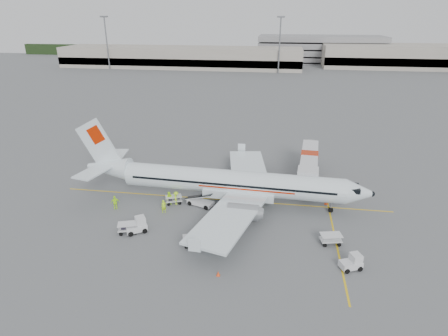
{
  "coord_description": "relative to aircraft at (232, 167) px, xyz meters",
  "views": [
    {
      "loc": [
        7.2,
        -44.27,
        23.17
      ],
      "look_at": [
        0.0,
        2.0,
        3.8
      ],
      "focal_mm": 30.0,
      "sensor_mm": 36.0,
      "label": 1
    }
  ],
  "objects": [
    {
      "name": "ground",
      "position": [
        -1.47,
        0.7,
        -5.16
      ],
      "size": [
        360.0,
        360.0,
        0.0
      ],
      "primitive_type": "plane",
      "color": "#56595B"
    },
    {
      "name": "cone_stbd",
      "position": [
        0.71,
        -14.92,
        -4.88
      ],
      "size": [
        0.33,
        0.33,
        0.55
      ],
      "primitive_type": "cone",
      "color": "#F04717",
      "rests_on": "ground"
    },
    {
      "name": "stripe_cross",
      "position": [
        12.53,
        -7.3,
        -5.15
      ],
      "size": [
        0.2,
        20.0,
        0.01
      ],
      "primitive_type": "cube",
      "color": "yellow",
      "rests_on": "ground"
    },
    {
      "name": "belt_loader",
      "position": [
        -3.95,
        -1.3,
        -3.92
      ],
      "size": [
        4.88,
        3.16,
        2.48
      ],
      "primitive_type": null,
      "rotation": [
        0.0,
        0.0,
        -0.35
      ],
      "color": "silver",
      "rests_on": "ground"
    },
    {
      "name": "cart_loaded_a",
      "position": [
        -7.55,
        -1.3,
        -4.61
      ],
      "size": [
        2.39,
        1.92,
        1.09
      ],
      "primitive_type": null,
      "rotation": [
        0.0,
        0.0,
        0.38
      ],
      "color": "silver",
      "rests_on": "ground"
    },
    {
      "name": "jet_bridge",
      "position": [
        10.26,
        9.22,
        -2.99
      ],
      "size": [
        4.48,
        16.69,
        4.33
      ],
      "primitive_type": null,
      "rotation": [
        0.0,
        0.0,
        -0.08
      ],
      "color": "silver",
      "rests_on": "ground"
    },
    {
      "name": "crew_b",
      "position": [
        -7.99,
        -1.69,
        -4.26
      ],
      "size": [
        1.02,
        0.89,
        1.8
      ],
      "primitive_type": "imported",
      "rotation": [
        0.0,
        0.0,
        -0.26
      ],
      "color": "#A5DF18",
      "rests_on": "ground"
    },
    {
      "name": "cart_empty_b",
      "position": [
        11.86,
        -7.76,
        -4.57
      ],
      "size": [
        2.49,
        1.79,
        1.18
      ],
      "primitive_type": null,
      "rotation": [
        0.0,
        0.0,
        0.22
      ],
      "color": "silver",
      "rests_on": "ground"
    },
    {
      "name": "cone_nose",
      "position": [
        12.28,
        1.54,
        -4.8
      ],
      "size": [
        0.44,
        0.44,
        0.71
      ],
      "primitive_type": "cone",
      "color": "#F04717",
      "rests_on": "ground"
    },
    {
      "name": "mast_center",
      "position": [
        3.53,
        118.7,
        5.84
      ],
      "size": [
        3.2,
        1.2,
        22.0
      ],
      "primitive_type": null,
      "color": "slate",
      "rests_on": "ground"
    },
    {
      "name": "crew_a",
      "position": [
        -8.08,
        -3.86,
        -4.3
      ],
      "size": [
        0.75,
        0.68,
        1.72
      ],
      "primitive_type": "imported",
      "rotation": [
        0.0,
        0.0,
        0.55
      ],
      "color": "#A5DF18",
      "rests_on": "ground"
    },
    {
      "name": "aircraft",
      "position": [
        0.0,
        0.0,
        0.0
      ],
      "size": [
        38.75,
        31.04,
        10.31
      ],
      "primitive_type": null,
      "rotation": [
        0.0,
        0.0,
        -0.05
      ],
      "color": "white",
      "rests_on": "ground"
    },
    {
      "name": "tug_mid",
      "position": [
        0.71,
        -3.54,
        -4.34
      ],
      "size": [
        2.4,
        1.81,
        1.64
      ],
      "primitive_type": null,
      "rotation": [
        0.0,
        0.0,
        -0.31
      ],
      "color": "silver",
      "rests_on": "ground"
    },
    {
      "name": "cart_empty_a",
      "position": [
        -2.87,
        -10.3,
        -4.61
      ],
      "size": [
        2.38,
        1.82,
        1.1
      ],
      "primitive_type": null,
      "rotation": [
        0.0,
        0.0,
        0.31
      ],
      "color": "silver",
      "rests_on": "ground"
    },
    {
      "name": "mast_west",
      "position": [
        -71.47,
        118.7,
        5.84
      ],
      "size": [
        3.2,
        1.2,
        22.0
      ],
      "primitive_type": null,
      "color": "slate",
      "rests_on": "ground"
    },
    {
      "name": "crew_c",
      "position": [
        -7.14,
        -1.47,
        -4.26
      ],
      "size": [
        0.96,
        1.3,
        1.8
      ],
      "primitive_type": "imported",
      "rotation": [
        0.0,
        0.0,
        1.85
      ],
      "color": "#A5DF18",
      "rests_on": "ground"
    },
    {
      "name": "tug_fore",
      "position": [
        13.33,
        -11.9,
        -4.36
      ],
      "size": [
        2.38,
        1.91,
        1.6
      ],
      "primitive_type": null,
      "rotation": [
        0.0,
        0.0,
        0.4
      ],
      "color": "silver",
      "rests_on": "ground"
    },
    {
      "name": "terminal_east",
      "position": [
        68.53,
        145.7,
        -0.16
      ],
      "size": [
        90.0,
        26.0,
        10.0
      ],
      "primitive_type": null,
      "color": "gray",
      "rests_on": "ground"
    },
    {
      "name": "cart_loaded_b",
      "position": [
        -10.7,
        -8.97,
        -4.57
      ],
      "size": [
        2.58,
        1.99,
        1.18
      ],
      "primitive_type": null,
      "rotation": [
        0.0,
        0.0,
        0.32
      ],
      "color": "silver",
      "rests_on": "ground"
    },
    {
      "name": "parking_garage",
      "position": [
        23.53,
        160.7,
        1.84
      ],
      "size": [
        62.0,
        24.0,
        14.0
      ],
      "primitive_type": null,
      "color": "slate",
      "rests_on": "ground"
    },
    {
      "name": "crew_d",
      "position": [
        -14.46,
        -3.94,
        -4.23
      ],
      "size": [
        1.18,
        0.92,
        1.86
      ],
      "primitive_type": "imported",
      "rotation": [
        0.0,
        0.0,
        3.64
      ],
      "color": "#A5DF18",
      "rests_on": "ground"
    },
    {
      "name": "treeline",
      "position": [
        -1.47,
        175.7,
        -2.16
      ],
      "size": [
        300.0,
        3.0,
        6.0
      ],
      "primitive_type": null,
      "color": "black",
      "rests_on": "ground"
    },
    {
      "name": "stripe_lead",
      "position": [
        -1.47,
        0.7,
        -5.15
      ],
      "size": [
        44.0,
        0.2,
        0.01
      ],
      "primitive_type": "cube",
      "color": "yellow",
      "rests_on": "ground"
    },
    {
      "name": "tug_aft",
      "position": [
        -9.83,
        -8.73,
        -4.25
      ],
      "size": [
        2.69,
        2.4,
        1.81
      ],
      "primitive_type": null,
      "rotation": [
        0.0,
        0.0,
        0.58
      ],
      "color": "silver",
      "rests_on": "ground"
    },
    {
      "name": "cone_port",
      "position": [
        0.7,
        11.59,
        -4.8
      ],
      "size": [
        0.44,
        0.44,
        0.71
      ],
      "primitive_type": "cone",
      "color": "#F04717",
      "rests_on": "ground"
    },
    {
      "name": "terminal_west",
      "position": [
        -41.47,
        130.7,
        -0.66
      ],
      "size": [
        110.0,
        22.0,
        9.0
      ],
      "primitive_type": null,
      "color": "gray",
      "rests_on": "ground"
    }
  ]
}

